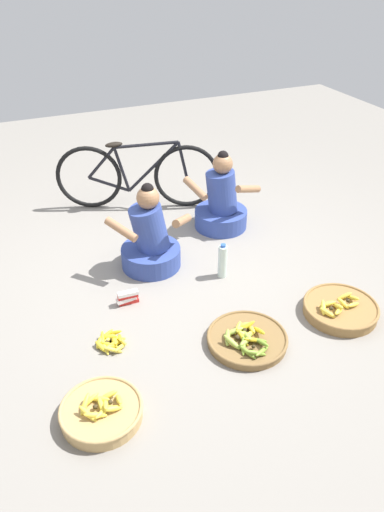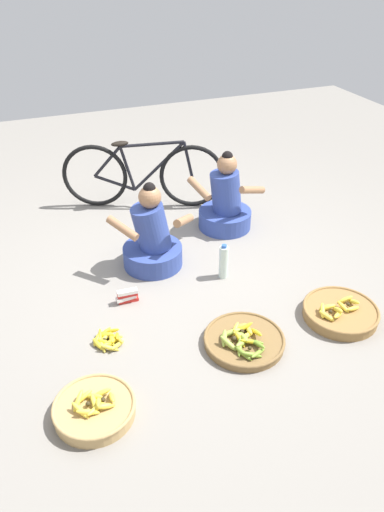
{
  "view_description": "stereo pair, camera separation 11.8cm",
  "coord_description": "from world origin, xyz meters",
  "px_view_note": "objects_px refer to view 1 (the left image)",
  "views": [
    {
      "loc": [
        -1.27,
        -3.15,
        2.45
      ],
      "look_at": [
        0.0,
        -0.2,
        0.35
      ],
      "focal_mm": 34.41,
      "sensor_mm": 36.0,
      "label": 1
    },
    {
      "loc": [
        -1.16,
        -3.2,
        2.45
      ],
      "look_at": [
        0.0,
        -0.2,
        0.35
      ],
      "focal_mm": 34.41,
      "sensor_mm": 36.0,
      "label": 2
    }
  ],
  "objects_px": {
    "banana_basket_front_right": "(340,309)",
    "packet_carton_stack": "(128,297)",
    "banana_basket_back_left": "(101,411)",
    "bicycle_leaning": "(137,176)",
    "loose_bananas_mid_left": "(111,342)",
    "vendor_woman_front": "(150,241)",
    "water_bottle": "(223,261)",
    "banana_basket_mid_right": "(247,339)",
    "vendor_woman_behind": "(221,204)"
  },
  "relations": [
    {
      "from": "banana_basket_front_right",
      "to": "packet_carton_stack",
      "type": "xyz_separation_m",
      "value": [
        -1.47,
        0.77,
        0.01
      ]
    },
    {
      "from": "banana_basket_back_left",
      "to": "bicycle_leaning",
      "type": "bearing_deg",
      "value": 67.18
    },
    {
      "from": "loose_bananas_mid_left",
      "to": "packet_carton_stack",
      "type": "distance_m",
      "value": 0.48
    },
    {
      "from": "vendor_woman_front",
      "to": "banana_basket_back_left",
      "type": "relative_size",
      "value": 1.56
    },
    {
      "from": "banana_basket_back_left",
      "to": "water_bottle",
      "type": "distance_m",
      "value": 1.69
    },
    {
      "from": "loose_bananas_mid_left",
      "to": "packet_carton_stack",
      "type": "height_order",
      "value": "packet_carton_stack"
    },
    {
      "from": "banana_basket_back_left",
      "to": "banana_basket_mid_right",
      "type": "distance_m",
      "value": 1.14
    },
    {
      "from": "vendor_woman_behind",
      "to": "loose_bananas_mid_left",
      "type": "xyz_separation_m",
      "value": [
        -1.48,
        -1.23,
        -0.23
      ]
    },
    {
      "from": "vendor_woman_front",
      "to": "bicycle_leaning",
      "type": "distance_m",
      "value": 1.16
    },
    {
      "from": "banana_basket_mid_right",
      "to": "banana_basket_front_right",
      "type": "bearing_deg",
      "value": 0.24
    },
    {
      "from": "bicycle_leaning",
      "to": "packet_carton_stack",
      "type": "relative_size",
      "value": 8.82
    },
    {
      "from": "banana_basket_front_right",
      "to": "banana_basket_mid_right",
      "type": "bearing_deg",
      "value": -179.76
    },
    {
      "from": "loose_bananas_mid_left",
      "to": "water_bottle",
      "type": "bearing_deg",
      "value": 22.04
    },
    {
      "from": "vendor_woman_behind",
      "to": "banana_basket_mid_right",
      "type": "height_order",
      "value": "vendor_woman_behind"
    },
    {
      "from": "vendor_woman_behind",
      "to": "banana_basket_front_right",
      "type": "distance_m",
      "value": 1.63
    },
    {
      "from": "vendor_woman_front",
      "to": "banana_basket_back_left",
      "type": "bearing_deg",
      "value": -119.79
    },
    {
      "from": "loose_bananas_mid_left",
      "to": "water_bottle",
      "type": "xyz_separation_m",
      "value": [
        1.11,
        0.45,
        0.12
      ]
    },
    {
      "from": "vendor_woman_behind",
      "to": "banana_basket_back_left",
      "type": "height_order",
      "value": "vendor_woman_behind"
    },
    {
      "from": "banana_basket_back_left",
      "to": "loose_bananas_mid_left",
      "type": "xyz_separation_m",
      "value": [
        0.22,
        0.59,
        -0.03
      ]
    },
    {
      "from": "bicycle_leaning",
      "to": "banana_basket_front_right",
      "type": "distance_m",
      "value": 2.51
    },
    {
      "from": "banana_basket_front_right",
      "to": "banana_basket_mid_right",
      "type": "distance_m",
      "value": 0.82
    },
    {
      "from": "banana_basket_front_right",
      "to": "vendor_woman_front",
      "type": "bearing_deg",
      "value": 132.67
    },
    {
      "from": "banana_basket_mid_right",
      "to": "water_bottle",
      "type": "relative_size",
      "value": 1.83
    },
    {
      "from": "banana_basket_back_left",
      "to": "water_bottle",
      "type": "bearing_deg",
      "value": 38.19
    },
    {
      "from": "bicycle_leaning",
      "to": "water_bottle",
      "type": "height_order",
      "value": "bicycle_leaning"
    },
    {
      "from": "banana_basket_back_left",
      "to": "packet_carton_stack",
      "type": "bearing_deg",
      "value": 64.75
    },
    {
      "from": "vendor_woman_behind",
      "to": "water_bottle",
      "type": "distance_m",
      "value": 0.87
    },
    {
      "from": "vendor_woman_behind",
      "to": "banana_basket_mid_right",
      "type": "xyz_separation_m",
      "value": [
        -0.57,
        -1.6,
        -0.21
      ]
    },
    {
      "from": "banana_basket_mid_right",
      "to": "loose_bananas_mid_left",
      "type": "relative_size",
      "value": 2.23
    },
    {
      "from": "bicycle_leaning",
      "to": "vendor_woman_behind",
      "type": "bearing_deg",
      "value": -50.26
    },
    {
      "from": "banana_basket_front_right",
      "to": "banana_basket_mid_right",
      "type": "relative_size",
      "value": 0.98
    },
    {
      "from": "banana_basket_back_left",
      "to": "water_bottle",
      "type": "relative_size",
      "value": 1.59
    },
    {
      "from": "banana_basket_back_left",
      "to": "banana_basket_mid_right",
      "type": "relative_size",
      "value": 0.87
    },
    {
      "from": "banana_basket_front_right",
      "to": "loose_bananas_mid_left",
      "type": "height_order",
      "value": "banana_basket_front_right"
    },
    {
      "from": "vendor_woman_behind",
      "to": "banana_basket_mid_right",
      "type": "bearing_deg",
      "value": -109.75
    },
    {
      "from": "banana_basket_front_right",
      "to": "water_bottle",
      "type": "distance_m",
      "value": 1.02
    },
    {
      "from": "vendor_woman_front",
      "to": "water_bottle",
      "type": "distance_m",
      "value": 0.65
    },
    {
      "from": "banana_basket_mid_right",
      "to": "water_bottle",
      "type": "xyz_separation_m",
      "value": [
        0.21,
        0.82,
        0.11
      ]
    },
    {
      "from": "vendor_woman_behind",
      "to": "banana_basket_back_left",
      "type": "bearing_deg",
      "value": -132.88
    },
    {
      "from": "vendor_woman_front",
      "to": "packet_carton_stack",
      "type": "height_order",
      "value": "vendor_woman_front"
    },
    {
      "from": "loose_bananas_mid_left",
      "to": "water_bottle",
      "type": "height_order",
      "value": "water_bottle"
    },
    {
      "from": "banana_basket_mid_right",
      "to": "water_bottle",
      "type": "height_order",
      "value": "water_bottle"
    },
    {
      "from": "banana_basket_back_left",
      "to": "loose_bananas_mid_left",
      "type": "relative_size",
      "value": 1.94
    },
    {
      "from": "loose_bananas_mid_left",
      "to": "vendor_woman_behind",
      "type": "bearing_deg",
      "value": 39.81
    },
    {
      "from": "vendor_woman_front",
      "to": "banana_basket_mid_right",
      "type": "xyz_separation_m",
      "value": [
        0.3,
        -1.21,
        -0.21
      ]
    },
    {
      "from": "vendor_woman_front",
      "to": "banana_basket_front_right",
      "type": "relative_size",
      "value": 1.38
    },
    {
      "from": "vendor_woman_front",
      "to": "banana_basket_back_left",
      "type": "height_order",
      "value": "vendor_woman_front"
    },
    {
      "from": "vendor_woman_front",
      "to": "banana_basket_mid_right",
      "type": "bearing_deg",
      "value": -76.25
    },
    {
      "from": "bicycle_leaning",
      "to": "banana_basket_mid_right",
      "type": "height_order",
      "value": "bicycle_leaning"
    },
    {
      "from": "water_bottle",
      "to": "packet_carton_stack",
      "type": "xyz_separation_m",
      "value": [
        -0.85,
        -0.04,
        -0.09
      ]
    }
  ]
}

